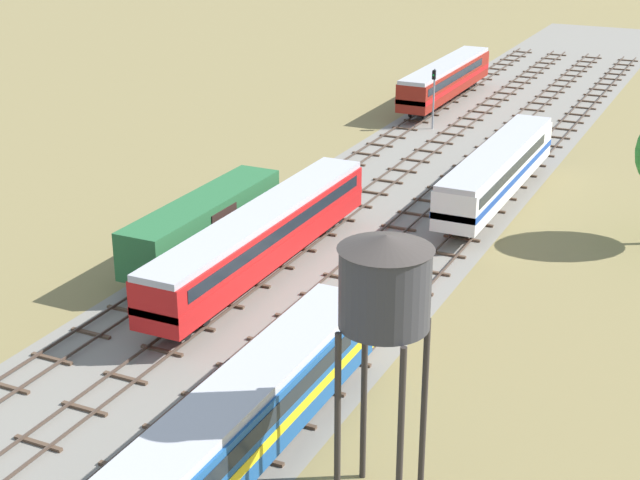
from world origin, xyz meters
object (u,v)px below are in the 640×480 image
at_px(freight_boxcar_far_left_mid, 204,222).
at_px(water_tower, 385,287).
at_px(diesel_railcar_centre_nearest, 237,422).
at_px(passenger_coach_left_near, 263,234).
at_px(diesel_railcar_far_left_far, 446,78).
at_px(signal_post_nearest, 434,91).
at_px(diesel_railcar_centre_midfar, 498,168).

xyz_separation_m(freight_boxcar_far_left_mid, water_tower, (18.52, -17.51, 6.42)).
relative_size(diesel_railcar_centre_nearest, passenger_coach_left_near, 0.93).
xyz_separation_m(diesel_railcar_far_left_far, signal_post_nearest, (2.17, -9.94, 0.87)).
relative_size(diesel_railcar_centre_nearest, freight_boxcar_far_left_mid, 1.46).
distance_m(freight_boxcar_far_left_mid, water_tower, 26.28).
xyz_separation_m(diesel_railcar_centre_midfar, diesel_railcar_far_left_far, (-13.03, 27.45, 0.00)).
height_order(water_tower, signal_post_nearest, water_tower).
relative_size(passenger_coach_left_near, freight_boxcar_far_left_mid, 1.57).
bearing_deg(diesel_railcar_far_left_far, signal_post_nearest, -77.68).
height_order(freight_boxcar_far_left_mid, diesel_railcar_far_left_far, diesel_railcar_far_left_far).
xyz_separation_m(passenger_coach_left_near, freight_boxcar_far_left_mid, (-4.34, 0.60, -0.16)).
bearing_deg(freight_boxcar_far_left_mid, diesel_railcar_centre_midfar, 53.59).
relative_size(freight_boxcar_far_left_mid, diesel_railcar_centre_midfar, 0.68).
height_order(diesel_railcar_centre_midfar, water_tower, water_tower).
bearing_deg(water_tower, signal_post_nearest, 107.25).
distance_m(diesel_railcar_centre_nearest, signal_post_nearest, 54.77).
bearing_deg(diesel_railcar_far_left_far, water_tower, -73.52).
bearing_deg(signal_post_nearest, diesel_railcar_centre_midfar, -58.20).
bearing_deg(diesel_railcar_centre_nearest, diesel_railcar_far_left_far, 101.57).
distance_m(diesel_railcar_centre_nearest, water_tower, 8.41).
bearing_deg(signal_post_nearest, diesel_railcar_centre_nearest, -78.57).
xyz_separation_m(diesel_railcar_centre_nearest, passenger_coach_left_near, (-8.68, 17.92, 0.02)).
xyz_separation_m(diesel_railcar_centre_midfar, water_tower, (5.50, -35.16, 6.28)).
bearing_deg(diesel_railcar_far_left_far, passenger_coach_left_near, -84.57).
height_order(passenger_coach_left_near, diesel_railcar_centre_midfar, same).
distance_m(passenger_coach_left_near, diesel_railcar_centre_midfar, 20.22).
xyz_separation_m(diesel_railcar_far_left_far, water_tower, (18.53, -62.61, 6.28)).
distance_m(diesel_railcar_centre_midfar, signal_post_nearest, 20.62).
xyz_separation_m(passenger_coach_left_near, signal_post_nearest, (-2.17, 35.76, 0.85)).
bearing_deg(signal_post_nearest, passenger_coach_left_near, -86.53).
distance_m(freight_boxcar_far_left_mid, signal_post_nearest, 35.24).
bearing_deg(diesel_railcar_centre_nearest, passenger_coach_left_near, 115.86).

